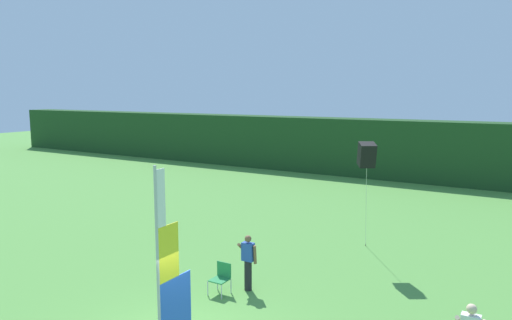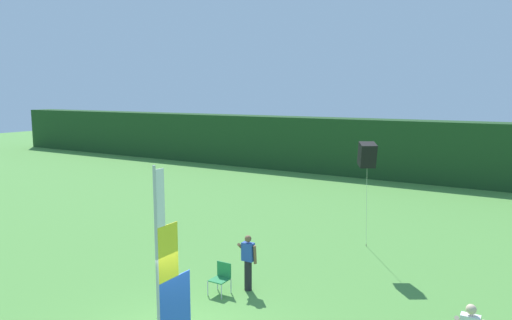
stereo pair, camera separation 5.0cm
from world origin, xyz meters
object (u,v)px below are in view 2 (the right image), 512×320
object	(u,v)px
banner_flag	(167,274)
kite_black_box_1	(367,155)
person_near_banner	(248,261)
folding_chair	(221,276)

from	to	relation	value
banner_flag	kite_black_box_1	xyz separation A→B (m)	(1.35, 8.57, 1.59)
person_near_banner	kite_black_box_1	distance (m)	5.53
banner_flag	folding_chair	world-z (taller)	banner_flag
banner_flag	person_near_banner	size ratio (longest dim) A/B	2.64
folding_chair	kite_black_box_1	size ratio (longest dim) A/B	0.21
banner_flag	folding_chair	distance (m)	4.23
folding_chair	banner_flag	bearing A→B (deg)	-70.76
kite_black_box_1	folding_chair	bearing A→B (deg)	-118.43
folding_chair	kite_black_box_1	distance (m)	6.39
banner_flag	person_near_banner	bearing A→B (deg)	99.80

